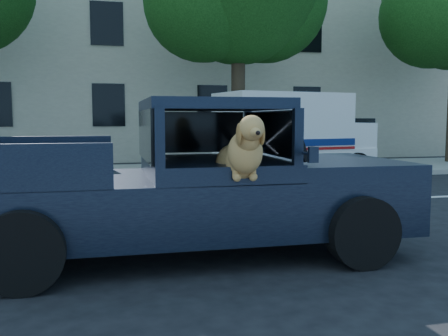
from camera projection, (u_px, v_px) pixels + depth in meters
name	position (u px, v px, depth m)	size (l,w,h in m)	color
ground	(36.00, 268.00, 5.71)	(120.00, 120.00, 0.00)	black
far_sidewalk	(77.00, 174.00, 14.60)	(60.00, 4.00, 0.15)	gray
lane_stripes	(171.00, 208.00, 9.46)	(21.60, 0.14, 0.01)	silver
building_main	(153.00, 54.00, 21.92)	(26.00, 6.00, 9.00)	beige
pickup_truck	(183.00, 203.00, 6.21)	(5.41, 2.77, 1.93)	black
mail_truck	(291.00, 141.00, 14.41)	(4.69, 2.93, 2.41)	silver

